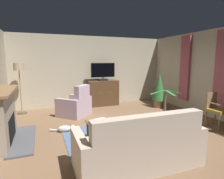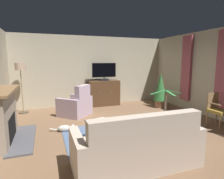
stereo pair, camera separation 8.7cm
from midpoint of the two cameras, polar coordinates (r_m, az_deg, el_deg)
The scene contains 19 objects.
ground_plane at distance 5.07m, azimuth 3.87°, elevation -12.16°, with size 6.70×6.75×0.04m, color brown.
wall_back at distance 7.70m, azimuth -5.43°, elevation 5.66°, with size 6.70×0.10×2.75m, color #B2A88E.
wall_right_with_window at distance 6.64m, azimuth 29.40°, elevation 4.09°, with size 0.10×6.75×2.75m, color #BBB095.
curtain_panel_near at distance 6.33m, azimuth 31.10°, elevation 5.03°, with size 0.10×0.44×2.31m, color #A34C56.
curtain_panel_far at distance 7.37m, azimuth 22.03°, elevation 6.00°, with size 0.10×0.44×2.31m, color #A34C56.
rug_central at distance 4.55m, azimuth 3.88°, elevation -14.30°, with size 2.64×2.16×0.01m, color slate.
fireplace at distance 4.76m, azimuth -29.68°, elevation -7.43°, with size 0.84×1.73×1.17m.
tv_cabinet at distance 7.56m, azimuth -2.16°, elevation -1.20°, with size 1.21×0.56×1.01m.
television at distance 7.41m, azimuth -2.07°, elevation 5.56°, with size 0.97×0.20×0.69m.
coffee_table at distance 4.32m, azimuth -0.18°, elevation -9.95°, with size 1.08×0.48×0.46m.
tv_remote at distance 4.41m, azimuth 2.44°, elevation -8.63°, with size 0.17×0.05×0.02m, color black.
folded_newspaper at distance 4.34m, azimuth -3.03°, elevation -9.06°, with size 0.30×0.22×0.01m, color silver.
sofa_floral at distance 3.33m, azimuth 8.55°, elevation -17.27°, with size 2.14×0.91×0.99m.
armchair_by_fireplace at distance 6.27m, azimuth -10.49°, elevation -4.89°, with size 1.22×1.22×1.04m.
side_chair_mid_row at distance 5.84m, azimuth 29.69°, elevation -5.13°, with size 0.45×0.48×0.92m.
potted_plant_leafy_by_curtain at distance 7.41m, azimuth 14.85°, elevation 0.20°, with size 0.51×0.51×1.33m.
potted_plant_small_fern_corner at distance 5.40m, azimuth 16.18°, elevation -8.46°, with size 0.94×0.70×1.03m.
cat at distance 5.00m, azimuth -13.42°, elevation -11.38°, with size 0.63×0.26×0.19m.
floor_lamp at distance 6.98m, azimuth -25.70°, elevation 4.32°, with size 0.33×0.33×1.72m.
Camera 2 is at (-1.88, -4.34, 1.79)m, focal length 30.05 mm.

